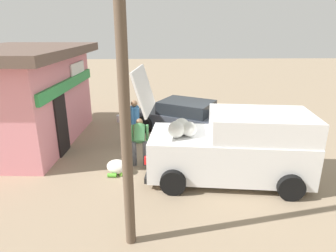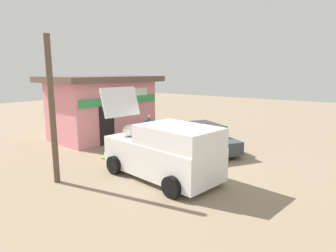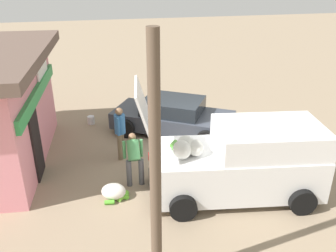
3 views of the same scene
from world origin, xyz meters
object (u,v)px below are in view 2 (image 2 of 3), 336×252
unloaded_banana_pile (111,154)px  parked_sedan (202,138)px  customer_bending (131,139)px  storefront_bar (103,106)px  vendor_standing (150,130)px  delivery_van (164,151)px  paint_bucket (170,134)px

unloaded_banana_pile → parked_sedan: bearing=-32.7°
customer_bending → storefront_bar: bearing=65.0°
vendor_standing → storefront_bar: bearing=83.5°
delivery_van → vendor_standing: size_ratio=2.90×
delivery_van → paint_bucket: 6.71m
storefront_bar → paint_bucket: size_ratio=20.63×
delivery_van → parked_sedan: (4.09, 0.95, -0.38)m
vendor_standing → customer_bending: size_ratio=1.20×
parked_sedan → customer_bending: customer_bending is taller
paint_bucket → parked_sedan: bearing=-114.1°
parked_sedan → paint_bucket: 3.25m
vendor_standing → parked_sedan: bearing=-53.2°
delivery_van → paint_bucket: size_ratio=15.79×
vendor_standing → unloaded_banana_pile: size_ratio=2.16×
customer_bending → paint_bucket: 4.54m
unloaded_banana_pile → paint_bucket: size_ratio=2.52×
storefront_bar → paint_bucket: 4.17m
delivery_van → unloaded_banana_pile: 3.43m
parked_sedan → customer_bending: (-3.01, 1.75, 0.24)m
storefront_bar → paint_bucket: storefront_bar is taller
parked_sedan → unloaded_banana_pile: parked_sedan is taller
parked_sedan → unloaded_banana_pile: bearing=147.3°
vendor_standing → paint_bucket: bearing=18.4°
unloaded_banana_pile → storefront_bar: bearing=53.7°
delivery_van → unloaded_banana_pile: delivery_van is taller
unloaded_banana_pile → paint_bucket: 5.03m
parked_sedan → vendor_standing: bearing=126.8°
customer_bending → unloaded_banana_pile: (-0.67, 0.61, -0.65)m
storefront_bar → customer_bending: 4.73m
paint_bucket → vendor_standing: bearing=-161.6°
vendor_standing → customer_bending: (-1.51, -0.25, -0.14)m
storefront_bar → unloaded_banana_pile: (-2.63, -3.58, -1.62)m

